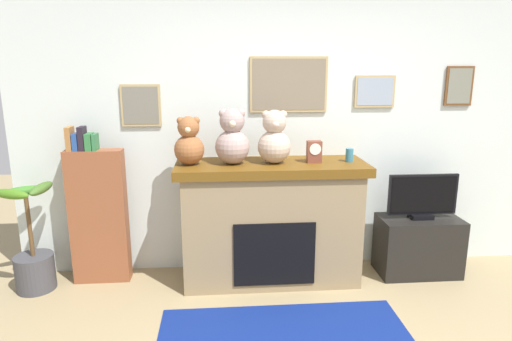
{
  "coord_description": "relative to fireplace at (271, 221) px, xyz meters",
  "views": [
    {
      "loc": [
        -0.71,
        -2.09,
        1.93
      ],
      "look_at": [
        -0.4,
        1.65,
        1.03
      ],
      "focal_mm": 30.92,
      "sensor_mm": 36.0,
      "label": 1
    }
  ],
  "objects": [
    {
      "name": "teddy_bear_grey",
      "position": [
        -0.71,
        -0.02,
        0.73
      ],
      "size": [
        0.26,
        0.26,
        0.42
      ],
      "color": "#935932",
      "rests_on": "fireplace"
    },
    {
      "name": "tv_stand",
      "position": [
        1.4,
        -0.01,
        -0.28
      ],
      "size": [
        0.74,
        0.4,
        0.55
      ],
      "primitive_type": "cube",
      "color": "black",
      "rests_on": "ground_plane"
    },
    {
      "name": "area_rug",
      "position": [
        0.0,
        -0.96,
        -0.55
      ],
      "size": [
        1.85,
        0.94,
        0.01
      ],
      "primitive_type": "cube",
      "color": "navy",
      "rests_on": "ground_plane"
    },
    {
      "name": "mantel_clock",
      "position": [
        0.37,
        -0.02,
        0.64
      ],
      "size": [
        0.12,
        0.09,
        0.19
      ],
      "color": "brown",
      "rests_on": "fireplace"
    },
    {
      "name": "back_wall",
      "position": [
        0.27,
        0.35,
        0.75
      ],
      "size": [
        5.2,
        0.15,
        2.6
      ],
      "color": "silver",
      "rests_on": "ground_plane"
    },
    {
      "name": "potted_plant",
      "position": [
        -2.09,
        -0.04,
        -0.24
      ],
      "size": [
        0.46,
        0.51,
        0.96
      ],
      "color": "#3F3F44",
      "rests_on": "ground_plane"
    },
    {
      "name": "television",
      "position": [
        1.4,
        -0.01,
        0.2
      ],
      "size": [
        0.65,
        0.14,
        0.42
      ],
      "color": "black",
      "rests_on": "tv_stand"
    },
    {
      "name": "teddy_bear_tan",
      "position": [
        0.02,
        -0.02,
        0.75
      ],
      "size": [
        0.29,
        0.29,
        0.46
      ],
      "color": "#BCA693",
      "rests_on": "fireplace"
    },
    {
      "name": "bookshelf",
      "position": [
        -1.54,
        0.09,
        0.09
      ],
      "size": [
        0.49,
        0.16,
        1.42
      ],
      "color": "brown",
      "rests_on": "ground_plane"
    },
    {
      "name": "candle_jar",
      "position": [
        0.69,
        -0.02,
        0.6
      ],
      "size": [
        0.07,
        0.07,
        0.12
      ],
      "primitive_type": "cylinder",
      "color": "teal",
      "rests_on": "fireplace"
    },
    {
      "name": "fireplace",
      "position": [
        0.0,
        0.0,
        0.0
      ],
      "size": [
        1.67,
        0.63,
        1.1
      ],
      "color": "#8B7653",
      "rests_on": "ground_plane"
    },
    {
      "name": "teddy_bear_brown",
      "position": [
        -0.34,
        -0.02,
        0.76
      ],
      "size": [
        0.3,
        0.3,
        0.48
      ],
      "color": "#A28A86",
      "rests_on": "fireplace"
    }
  ]
}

